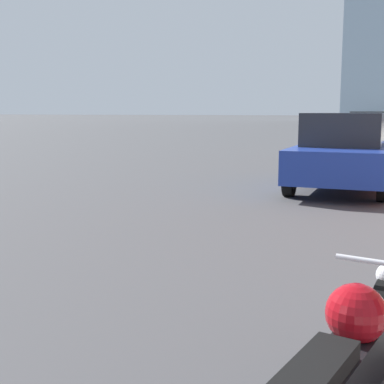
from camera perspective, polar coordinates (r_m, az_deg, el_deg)
name	(u,v)px	position (r m, az deg, el deg)	size (l,w,h in m)	color
motorcycle	(339,372)	(3.03, 15.44, -18.02)	(0.85, 2.61, 0.80)	black
parked_car_blue	(343,152)	(12.22, 15.84, 4.12)	(2.09, 4.43, 1.69)	#1E3899
parked_car_white	(368,132)	(23.68, 18.27, 6.09)	(1.95, 4.59, 1.70)	silver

